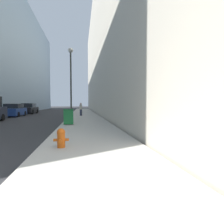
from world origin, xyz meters
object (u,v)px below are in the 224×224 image
object	(u,v)px
lamppost	(71,75)
pedestrian_on_sidewalk	(81,109)
fire_hydrant	(61,137)
trash_bin	(69,117)
parked_sedan_near	(14,111)
parked_sedan_far	(29,109)

from	to	relation	value
lamppost	pedestrian_on_sidewalk	bearing A→B (deg)	82.46
fire_hydrant	lamppost	world-z (taller)	lamppost
fire_hydrant	trash_bin	xyz separation A→B (m)	(-0.22, 6.57, 0.22)
parked_sedan_near	pedestrian_on_sidewalk	world-z (taller)	pedestrian_on_sidewalk
lamppost	parked_sedan_near	distance (m)	11.45
fire_hydrant	lamppost	bearing A→B (deg)	91.18
parked_sedan_far	pedestrian_on_sidewalk	size ratio (longest dim) A/B	2.93
lamppost	pedestrian_on_sidewalk	world-z (taller)	lamppost
parked_sedan_near	parked_sedan_far	world-z (taller)	parked_sedan_far
parked_sedan_far	fire_hydrant	bearing A→B (deg)	-72.28
parked_sedan_near	pedestrian_on_sidewalk	bearing A→B (deg)	-14.39
fire_hydrant	pedestrian_on_sidewalk	xyz separation A→B (m)	(0.60, 15.40, 0.44)
lamppost	fire_hydrant	bearing A→B (deg)	-88.82
fire_hydrant	lamppost	xyz separation A→B (m)	(-0.19, 9.42, 3.56)
trash_bin	parked_sedan_near	xyz separation A→B (m)	(-7.38, 10.93, 0.04)
fire_hydrant	trash_bin	bearing A→B (deg)	91.91
pedestrian_on_sidewalk	parked_sedan_far	bearing A→B (deg)	135.26
parked_sedan_near	parked_sedan_far	bearing A→B (deg)	88.80
fire_hydrant	parked_sedan_far	size ratio (longest dim) A/B	0.14
parked_sedan_near	pedestrian_on_sidewalk	distance (m)	8.47
fire_hydrant	pedestrian_on_sidewalk	distance (m)	15.41
lamppost	trash_bin	bearing A→B (deg)	-90.50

